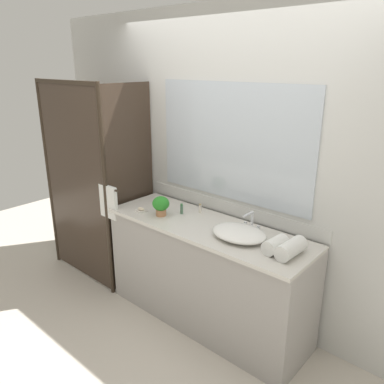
{
  "coord_description": "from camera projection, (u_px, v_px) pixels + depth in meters",
  "views": [
    {
      "loc": [
        1.79,
        -2.2,
        2.14
      ],
      "look_at": [
        -0.15,
        0.0,
        1.15
      ],
      "focal_mm": 35.83,
      "sensor_mm": 36.0,
      "label": 1
    }
  ],
  "objects": [
    {
      "name": "ground_plane",
      "position": [
        205.0,
        319.0,
        3.37
      ],
      "size": [
        8.0,
        8.0,
        0.0
      ],
      "primitive_type": "plane",
      "color": "beige"
    },
    {
      "name": "wall_back_with_mirror",
      "position": [
        233.0,
        168.0,
        3.2
      ],
      "size": [
        4.4,
        0.06,
        2.6
      ],
      "color": "silver",
      "rests_on": "ground_plane"
    },
    {
      "name": "vanity_cabinet",
      "position": [
        206.0,
        274.0,
        3.24
      ],
      "size": [
        1.8,
        0.58,
        0.9
      ],
      "color": "#9E9993",
      "rests_on": "ground_plane"
    },
    {
      "name": "shower_enclosure",
      "position": [
        92.0,
        184.0,
        3.71
      ],
      "size": [
        1.2,
        0.59,
        2.0
      ],
      "color": "#2D2319",
      "rests_on": "ground_plane"
    },
    {
      "name": "sink_basin",
      "position": [
        239.0,
        233.0,
        2.85
      ],
      "size": [
        0.43,
        0.33,
        0.08
      ],
      "primitive_type": "ellipsoid",
      "color": "white",
      "rests_on": "vanity_cabinet"
    },
    {
      "name": "faucet",
      "position": [
        251.0,
        224.0,
        2.97
      ],
      "size": [
        0.17,
        0.14,
        0.16
      ],
      "color": "silver",
      "rests_on": "vanity_cabinet"
    },
    {
      "name": "potted_plant",
      "position": [
        161.0,
        205.0,
        3.25
      ],
      "size": [
        0.15,
        0.15,
        0.17
      ],
      "color": "#B77A51",
      "rests_on": "vanity_cabinet"
    },
    {
      "name": "soap_dish",
      "position": [
        141.0,
        210.0,
        3.37
      ],
      "size": [
        0.1,
        0.07,
        0.04
      ],
      "color": "silver",
      "rests_on": "vanity_cabinet"
    },
    {
      "name": "amenity_bottle_conditioner",
      "position": [
        200.0,
        209.0,
        3.33
      ],
      "size": [
        0.03,
        0.03,
        0.08
      ],
      "color": "silver",
      "rests_on": "vanity_cabinet"
    },
    {
      "name": "amenity_bottle_lotion",
      "position": [
        182.0,
        209.0,
        3.31
      ],
      "size": [
        0.03,
        0.03,
        0.09
      ],
      "color": "#4C7056",
      "rests_on": "vanity_cabinet"
    },
    {
      "name": "rolled_towel_near_edge",
      "position": [
        291.0,
        249.0,
        2.57
      ],
      "size": [
        0.12,
        0.26,
        0.11
      ],
      "primitive_type": "cylinder",
      "rotation": [
        1.57,
        0.0,
        -0.04
      ],
      "color": "white",
      "rests_on": "vanity_cabinet"
    },
    {
      "name": "rolled_towel_middle",
      "position": [
        275.0,
        245.0,
        2.64
      ],
      "size": [
        0.12,
        0.2,
        0.11
      ],
      "primitive_type": "cylinder",
      "rotation": [
        1.57,
        0.0,
        -0.08
      ],
      "color": "white",
      "rests_on": "vanity_cabinet"
    }
  ]
}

